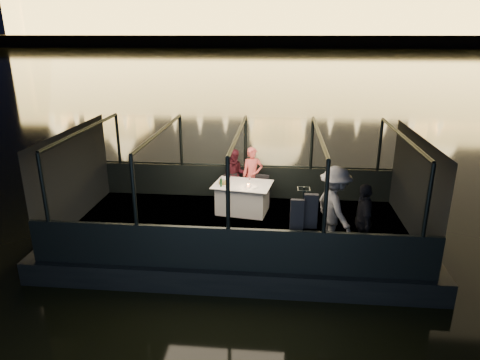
# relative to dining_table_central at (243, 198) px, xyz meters

# --- Properties ---
(river_water) EXTENTS (500.00, 500.00, 0.00)m
(river_water) POSITION_rel_dining_table_central_xyz_m (-0.02, 79.09, -0.89)
(river_water) COLOR black
(river_water) RESTS_ON ground
(boat_hull) EXTENTS (8.60, 4.40, 1.00)m
(boat_hull) POSITION_rel_dining_table_central_xyz_m (-0.02, -0.91, -0.89)
(boat_hull) COLOR black
(boat_hull) RESTS_ON river_water
(boat_deck) EXTENTS (8.00, 4.00, 0.04)m
(boat_deck) POSITION_rel_dining_table_central_xyz_m (-0.02, -0.91, -0.41)
(boat_deck) COLOR black
(boat_deck) RESTS_ON boat_hull
(gunwale_port) EXTENTS (8.00, 0.08, 0.90)m
(gunwale_port) POSITION_rel_dining_table_central_xyz_m (-0.02, 1.09, 0.06)
(gunwale_port) COLOR black
(gunwale_port) RESTS_ON boat_deck
(gunwale_starboard) EXTENTS (8.00, 0.08, 0.90)m
(gunwale_starboard) POSITION_rel_dining_table_central_xyz_m (-0.02, -2.91, 0.06)
(gunwale_starboard) COLOR black
(gunwale_starboard) RESTS_ON boat_deck
(cabin_glass_port) EXTENTS (8.00, 0.02, 1.40)m
(cabin_glass_port) POSITION_rel_dining_table_central_xyz_m (-0.02, 1.09, 1.21)
(cabin_glass_port) COLOR #99B2B2
(cabin_glass_port) RESTS_ON gunwale_port
(cabin_glass_starboard) EXTENTS (8.00, 0.02, 1.40)m
(cabin_glass_starboard) POSITION_rel_dining_table_central_xyz_m (-0.02, -2.91, 1.21)
(cabin_glass_starboard) COLOR #99B2B2
(cabin_glass_starboard) RESTS_ON gunwale_starboard
(cabin_roof_glass) EXTENTS (8.00, 4.00, 0.02)m
(cabin_roof_glass) POSITION_rel_dining_table_central_xyz_m (-0.02, -0.91, 1.91)
(cabin_roof_glass) COLOR #99B2B2
(cabin_roof_glass) RESTS_ON boat_deck
(end_wall_fore) EXTENTS (0.02, 4.00, 2.30)m
(end_wall_fore) POSITION_rel_dining_table_central_xyz_m (-4.02, -0.91, 0.76)
(end_wall_fore) COLOR black
(end_wall_fore) RESTS_ON boat_deck
(end_wall_aft) EXTENTS (0.02, 4.00, 2.30)m
(end_wall_aft) POSITION_rel_dining_table_central_xyz_m (3.98, -0.91, 0.76)
(end_wall_aft) COLOR black
(end_wall_aft) RESTS_ON boat_deck
(canopy_ribs) EXTENTS (8.00, 4.00, 2.30)m
(canopy_ribs) POSITION_rel_dining_table_central_xyz_m (-0.02, -0.91, 0.76)
(canopy_ribs) COLOR black
(canopy_ribs) RESTS_ON boat_deck
(embankment) EXTENTS (400.00, 140.00, 6.00)m
(embankment) POSITION_rel_dining_table_central_xyz_m (-0.02, 209.09, 0.11)
(embankment) COLOR #423D33
(embankment) RESTS_ON ground
(dining_table_central) EXTENTS (1.60, 1.27, 0.77)m
(dining_table_central) POSITION_rel_dining_table_central_xyz_m (0.00, 0.00, 0.00)
(dining_table_central) COLOR white
(dining_table_central) RESTS_ON boat_deck
(chair_port_left) EXTENTS (0.48, 0.48, 0.80)m
(chair_port_left) POSITION_rel_dining_table_central_xyz_m (-0.39, 0.49, 0.06)
(chair_port_left) COLOR black
(chair_port_left) RESTS_ON boat_deck
(chair_port_right) EXTENTS (0.45, 0.45, 0.82)m
(chair_port_right) POSITION_rel_dining_table_central_xyz_m (0.47, 0.45, 0.06)
(chair_port_right) COLOR black
(chair_port_right) RESTS_ON boat_deck
(coat_stand) EXTENTS (0.55, 0.49, 1.67)m
(coat_stand) POSITION_rel_dining_table_central_xyz_m (1.39, -2.59, 0.51)
(coat_stand) COLOR black
(coat_stand) RESTS_ON boat_deck
(person_woman_coral) EXTENTS (0.63, 0.49, 1.54)m
(person_woman_coral) POSITION_rel_dining_table_central_xyz_m (0.21, 0.72, 0.36)
(person_woman_coral) COLOR #E15852
(person_woman_coral) RESTS_ON boat_deck
(person_man_maroon) EXTENTS (0.81, 0.69, 1.48)m
(person_man_maroon) POSITION_rel_dining_table_central_xyz_m (-0.27, 0.72, 0.36)
(person_man_maroon) COLOR #40121B
(person_man_maroon) RESTS_ON boat_deck
(passenger_stripe) EXTENTS (1.07, 1.36, 1.85)m
(passenger_stripe) POSITION_rel_dining_table_central_xyz_m (2.10, -1.80, 0.47)
(passenger_stripe) COLOR silver
(passenger_stripe) RESTS_ON boat_deck
(passenger_dark) EXTENTS (0.40, 0.94, 1.59)m
(passenger_dark) POSITION_rel_dining_table_central_xyz_m (2.66, -2.07, 0.47)
(passenger_dark) COLOR black
(passenger_dark) RESTS_ON boat_deck
(wine_bottle) EXTENTS (0.07, 0.07, 0.27)m
(wine_bottle) POSITION_rel_dining_table_central_xyz_m (-0.52, -0.24, 0.53)
(wine_bottle) COLOR #14381E
(wine_bottle) RESTS_ON dining_table_central
(bread_basket) EXTENTS (0.23, 0.23, 0.09)m
(bread_basket) POSITION_rel_dining_table_central_xyz_m (-0.50, -0.04, 0.42)
(bread_basket) COLOR olive
(bread_basket) RESTS_ON dining_table_central
(amber_candle) EXTENTS (0.07, 0.07, 0.08)m
(amber_candle) POSITION_rel_dining_table_central_xyz_m (0.16, -0.23, 0.42)
(amber_candle) COLOR orange
(amber_candle) RESTS_ON dining_table_central
(plate_near) EXTENTS (0.28, 0.28, 0.02)m
(plate_near) POSITION_rel_dining_table_central_xyz_m (0.26, -0.22, 0.39)
(plate_near) COLOR silver
(plate_near) RESTS_ON dining_table_central
(plate_far) EXTENTS (0.33, 0.33, 0.02)m
(plate_far) POSITION_rel_dining_table_central_xyz_m (-0.40, 0.12, 0.39)
(plate_far) COLOR silver
(plate_far) RESTS_ON dining_table_central
(wine_glass_white) EXTENTS (0.09, 0.09, 0.19)m
(wine_glass_white) POSITION_rel_dining_table_central_xyz_m (-0.46, -0.22, 0.48)
(wine_glass_white) COLOR silver
(wine_glass_white) RESTS_ON dining_table_central
(wine_glass_red) EXTENTS (0.08, 0.08, 0.19)m
(wine_glass_red) POSITION_rel_dining_table_central_xyz_m (0.18, -0.00, 0.48)
(wine_glass_red) COLOR silver
(wine_glass_red) RESTS_ON dining_table_central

